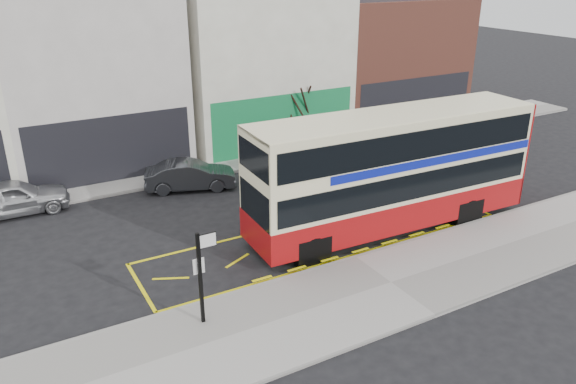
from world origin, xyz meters
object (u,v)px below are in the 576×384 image
car_white (376,142)px  street_tree_right (297,94)px  double_decker_bus (393,169)px  car_silver (13,197)px  car_grey (190,175)px  bus_stop_post (202,269)px

car_white → street_tree_right: bearing=43.5°
double_decker_bus → car_white: (5.07, 7.48, -1.78)m
car_silver → car_grey: 7.29m
car_grey → car_silver: bearing=101.7°
car_grey → double_decker_bus: bearing=-125.1°
double_decker_bus → car_silver: (-12.60, 8.43, -1.65)m
double_decker_bus → bus_stop_post: double_decker_bus is taller
car_silver → street_tree_right: (14.33, 1.75, 2.34)m
car_white → car_grey: bearing=82.4°
double_decker_bus → car_grey: double_decker_bus is taller
double_decker_bus → car_silver: size_ratio=2.67×
bus_stop_post → car_silver: bearing=109.8°
bus_stop_post → street_tree_right: bearing=50.5°
bus_stop_post → car_silver: size_ratio=0.65×
double_decker_bus → car_silver: bearing=148.4°
double_decker_bus → car_grey: size_ratio=2.84×
bus_stop_post → car_grey: 10.54m
street_tree_right → car_silver: bearing=-173.0°
car_silver → street_tree_right: bearing=-81.3°
car_grey → car_white: 10.44m
bus_stop_post → street_tree_right: street_tree_right is taller
car_white → car_silver: bearing=79.3°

